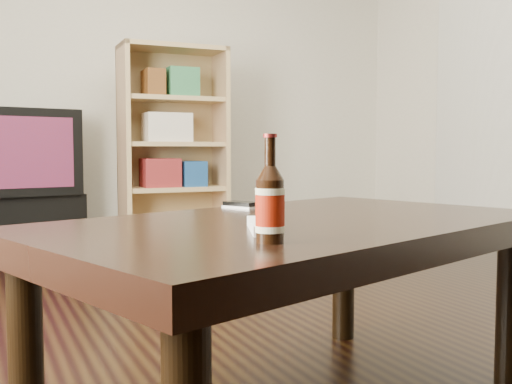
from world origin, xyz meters
name	(u,v)px	position (x,y,z in m)	size (l,w,h in m)	color
floor	(312,333)	(0.00, 0.00, -0.01)	(5.00, 6.00, 0.01)	black
wall_back	(127,70)	(0.00, 3.01, 1.35)	(5.00, 0.02, 2.70)	beige
tv_stand	(17,219)	(-0.88, 2.80, 0.18)	(0.91, 0.45, 0.36)	black
tv	(15,152)	(-0.88, 2.80, 0.68)	(0.92, 0.67, 0.63)	black
bookshelf	(171,140)	(0.22, 2.51, 0.77)	(0.80, 0.38, 1.48)	tan
coffee_table	(297,245)	(-0.40, -0.59, 0.44)	(1.55, 1.19, 0.51)	black
beer_bottle	(270,205)	(-0.63, -0.91, 0.59)	(0.07, 0.07, 0.21)	black
phone	(241,205)	(-0.40, -0.23, 0.52)	(0.10, 0.12, 0.02)	#B0B1B3
remote	(263,226)	(-0.57, -0.75, 0.52)	(0.12, 0.21, 0.03)	white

